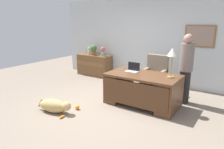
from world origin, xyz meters
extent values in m
plane|color=gray|center=(0.00, 0.00, 0.00)|extent=(12.00, 12.00, 0.00)
cube|color=silver|center=(0.00, 2.60, 1.35)|extent=(7.00, 0.12, 2.70)
cube|color=olive|center=(1.45, 2.52, 1.57)|extent=(0.81, 0.03, 0.61)
cube|color=gray|center=(1.45, 2.50, 1.57)|extent=(0.73, 0.01, 0.53)
cube|color=brown|center=(0.64, 0.68, 0.74)|extent=(1.71, 0.96, 0.05)
cube|color=brown|center=(-0.03, 0.68, 0.36)|extent=(0.36, 0.90, 0.71)
cube|color=brown|center=(1.31, 0.68, 0.36)|extent=(0.36, 0.90, 0.71)
cube|color=#4E2F1C|center=(0.64, 0.23, 0.39)|extent=(1.61, 0.04, 0.57)
cube|color=brown|center=(-2.09, 2.25, 0.38)|extent=(1.31, 0.48, 0.76)
cube|color=brown|center=(-2.09, 2.00, 0.47)|extent=(1.21, 0.02, 0.14)
cube|color=gray|center=(0.54, 1.61, 0.37)|extent=(0.60, 0.58, 0.18)
cylinder|color=black|center=(0.54, 1.61, 0.14)|extent=(0.10, 0.10, 0.28)
cylinder|color=black|center=(0.54, 1.61, 0.03)|extent=(0.52, 0.52, 0.05)
cube|color=gray|center=(0.54, 1.85, 0.76)|extent=(0.60, 0.12, 0.60)
cube|color=gray|center=(0.28, 1.61, 0.57)|extent=(0.08, 0.50, 0.22)
cube|color=gray|center=(0.80, 1.61, 0.57)|extent=(0.08, 0.50, 0.22)
cylinder|color=#262323|center=(1.44, 1.37, 0.41)|extent=(0.26, 0.26, 0.82)
cylinder|color=slate|center=(1.44, 1.37, 1.15)|extent=(0.32, 0.32, 0.66)
sphere|color=#A07768|center=(1.44, 1.37, 1.59)|extent=(0.23, 0.23, 0.23)
ellipsoid|color=tan|center=(-0.82, -0.83, 0.15)|extent=(0.75, 0.44, 0.30)
sphere|color=tan|center=(-0.48, -0.75, 0.19)|extent=(0.20, 0.20, 0.20)
cylinder|color=tan|center=(-1.17, -0.90, 0.17)|extent=(0.15, 0.07, 0.21)
cube|color=#B2B5BA|center=(0.30, 0.75, 0.77)|extent=(0.32, 0.22, 0.01)
cube|color=black|center=(0.30, 0.85, 0.88)|extent=(0.32, 0.01, 0.21)
cylinder|color=#9E8447|center=(1.27, 0.77, 0.77)|extent=(0.16, 0.16, 0.02)
cylinder|color=#9E8447|center=(1.27, 0.77, 1.02)|extent=(0.02, 0.02, 0.46)
cone|color=silver|center=(1.27, 0.77, 1.34)|extent=(0.22, 0.22, 0.18)
cylinder|color=#83AA93|center=(-1.69, 2.25, 0.85)|extent=(0.13, 0.13, 0.17)
sphere|color=#BC535B|center=(-1.69, 2.25, 1.00)|extent=(0.17, 0.17, 0.17)
cylinder|color=silver|center=(-2.34, 2.25, 0.90)|extent=(0.11, 0.11, 0.28)
cylinder|color=brown|center=(-2.11, 2.25, 0.83)|extent=(0.18, 0.18, 0.14)
sphere|color=#3F6B33|center=(-2.11, 2.25, 1.00)|extent=(0.24, 0.24, 0.24)
sphere|color=orange|center=(-0.47, -0.43, 0.05)|extent=(0.10, 0.10, 0.10)
ellipsoid|color=orange|center=(-0.44, -0.93, 0.03)|extent=(0.05, 0.15, 0.05)
camera|label=1|loc=(2.69, -3.70, 2.01)|focal=33.42mm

